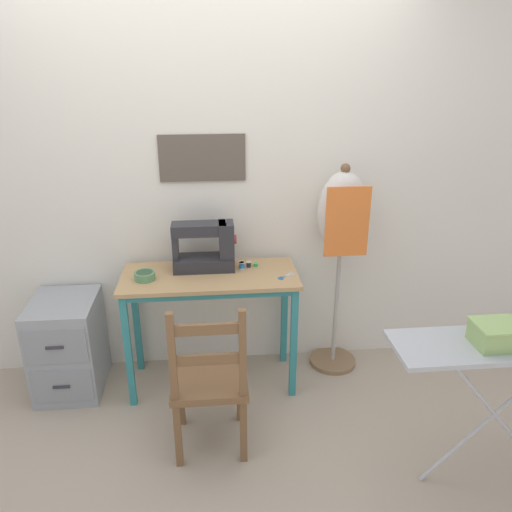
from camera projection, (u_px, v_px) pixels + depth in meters
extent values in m
plane|color=tan|center=(214.00, 403.00, 3.12)|extent=(14.00, 14.00, 0.00)
cube|color=silver|center=(206.00, 183.00, 3.13)|extent=(10.00, 0.05, 2.55)
cube|color=brown|center=(202.00, 158.00, 3.03)|extent=(0.53, 0.02, 0.28)
cube|color=tan|center=(210.00, 276.00, 3.04)|extent=(1.08, 0.47, 0.02)
cube|color=teal|center=(210.00, 295.00, 2.88)|extent=(1.00, 0.03, 0.04)
cube|color=teal|center=(128.00, 352.00, 2.97)|extent=(0.04, 0.04, 0.75)
cube|color=teal|center=(294.00, 344.00, 3.06)|extent=(0.04, 0.04, 0.75)
cube|color=teal|center=(137.00, 320.00, 3.32)|extent=(0.04, 0.04, 0.75)
cube|color=teal|center=(284.00, 313.00, 3.41)|extent=(0.04, 0.04, 0.75)
cube|color=#28282D|center=(204.00, 263.00, 3.10)|extent=(0.38, 0.18, 0.08)
cube|color=#28282D|center=(226.00, 240.00, 3.06)|extent=(0.09, 0.15, 0.22)
cube|color=#28282D|center=(199.00, 229.00, 3.02)|extent=(0.33, 0.13, 0.07)
cube|color=#28282D|center=(175.00, 247.00, 3.05)|extent=(0.04, 0.10, 0.15)
cylinder|color=#B22D2D|center=(235.00, 239.00, 3.07)|extent=(0.02, 0.06, 0.06)
cylinder|color=#99999E|center=(226.00, 221.00, 3.02)|extent=(0.01, 0.01, 0.02)
cylinder|color=#56895B|center=(145.00, 276.00, 2.96)|extent=(0.12, 0.12, 0.05)
cylinder|color=#2F4B32|center=(145.00, 273.00, 2.95)|extent=(0.10, 0.10, 0.01)
cube|color=silver|center=(287.00, 275.00, 3.02)|extent=(0.07, 0.07, 0.00)
cube|color=silver|center=(289.00, 276.00, 3.02)|extent=(0.09, 0.05, 0.00)
torus|color=#2870B7|center=(281.00, 278.00, 2.98)|extent=(0.03, 0.03, 0.01)
torus|color=#2870B7|center=(280.00, 278.00, 2.98)|extent=(0.03, 0.03, 0.01)
cylinder|color=#2875C1|center=(242.00, 265.00, 3.12)|extent=(0.03, 0.03, 0.04)
cylinder|color=beige|center=(242.00, 262.00, 3.11)|extent=(0.04, 0.04, 0.00)
cylinder|color=beige|center=(242.00, 268.00, 3.13)|extent=(0.04, 0.04, 0.00)
cylinder|color=black|center=(249.00, 265.00, 3.13)|extent=(0.03, 0.03, 0.04)
cylinder|color=beige|center=(249.00, 262.00, 3.13)|extent=(0.04, 0.04, 0.00)
cylinder|color=beige|center=(249.00, 267.00, 3.14)|extent=(0.04, 0.04, 0.00)
cylinder|color=green|center=(256.00, 265.00, 3.14)|extent=(0.03, 0.03, 0.03)
cylinder|color=beige|center=(256.00, 263.00, 3.13)|extent=(0.03, 0.03, 0.00)
cylinder|color=beige|center=(256.00, 267.00, 3.14)|extent=(0.03, 0.03, 0.00)
cube|color=brown|center=(209.00, 380.00, 2.66)|extent=(0.40, 0.38, 0.04)
cube|color=brown|center=(181.00, 396.00, 2.87)|extent=(0.04, 0.04, 0.39)
cube|color=brown|center=(240.00, 392.00, 2.90)|extent=(0.04, 0.04, 0.39)
cube|color=brown|center=(178.00, 435.00, 2.58)|extent=(0.04, 0.04, 0.39)
cube|color=brown|center=(244.00, 431.00, 2.61)|extent=(0.04, 0.04, 0.39)
cube|color=brown|center=(172.00, 357.00, 2.40)|extent=(0.04, 0.04, 0.48)
cube|color=brown|center=(243.00, 353.00, 2.43)|extent=(0.04, 0.04, 0.48)
cube|color=brown|center=(207.00, 329.00, 2.36)|extent=(0.34, 0.02, 0.06)
cube|color=brown|center=(208.00, 359.00, 2.42)|extent=(0.34, 0.02, 0.06)
cube|color=#93999E|center=(69.00, 345.00, 3.16)|extent=(0.39, 0.47, 0.62)
cube|color=gray|center=(55.00, 347.00, 2.89)|extent=(0.36, 0.01, 0.22)
cube|color=#333338|center=(54.00, 348.00, 2.88)|extent=(0.10, 0.01, 0.02)
cube|color=gray|center=(62.00, 386.00, 2.99)|extent=(0.36, 0.01, 0.22)
cube|color=#333338|center=(61.00, 387.00, 2.98)|extent=(0.10, 0.01, 0.02)
cylinder|color=#846647|center=(332.00, 361.00, 3.52)|extent=(0.32, 0.32, 0.03)
cylinder|color=#ADA89E|center=(336.00, 302.00, 3.34)|extent=(0.03, 0.03, 0.90)
ellipsoid|color=beige|center=(343.00, 212.00, 3.11)|extent=(0.32, 0.23, 0.52)
sphere|color=brown|center=(346.00, 168.00, 3.00)|extent=(0.06, 0.06, 0.06)
cube|color=orange|center=(347.00, 222.00, 3.01)|extent=(0.27, 0.01, 0.44)
cube|color=#ADB2B7|center=(510.00, 344.00, 2.29)|extent=(1.09, 0.32, 0.02)
cylinder|color=#B7B7BC|center=(494.00, 414.00, 2.44)|extent=(0.67, 0.02, 0.79)
cylinder|color=#B7B7BC|center=(494.00, 414.00, 2.44)|extent=(0.67, 0.02, 0.79)
cube|color=#8EB266|center=(496.00, 335.00, 2.23)|extent=(0.20, 0.17, 0.10)
cube|color=#9DC470|center=(498.00, 325.00, 2.21)|extent=(0.21, 0.17, 0.01)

